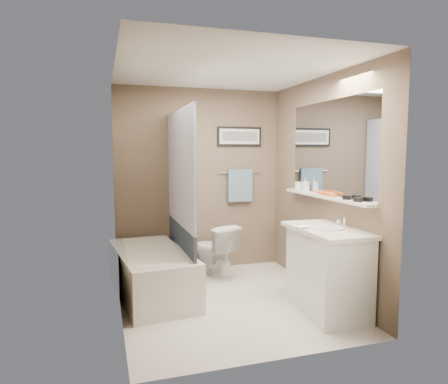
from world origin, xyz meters
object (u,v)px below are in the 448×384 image
object	(u,v)px
toilet	(214,250)
vanity	(327,272)
candle_bowl_near	(358,200)
hair_brush_front	(329,194)
hair_brush_back	(322,192)
glass_jar	(298,186)
candle_bowl_far	(347,197)
bathtub	(152,273)
soap_bottle	(305,184)

from	to	relation	value
toilet	vanity	distance (m)	1.60
candle_bowl_near	hair_brush_front	xyz separation A→B (m)	(0.00, 0.50, 0.00)
vanity	hair_brush_back	size ratio (longest dim) A/B	4.09
hair_brush_back	glass_jar	world-z (taller)	glass_jar
hair_brush_back	candle_bowl_far	bearing A→B (deg)	-90.00
bathtub	toilet	size ratio (longest dim) A/B	2.22
candle_bowl_near	hair_brush_back	xyz separation A→B (m)	(0.00, 0.65, 0.00)
toilet	candle_bowl_near	world-z (taller)	candle_bowl_near
hair_brush_back	glass_jar	xyz separation A→B (m)	(0.00, 0.54, 0.03)
vanity	candle_bowl_far	bearing A→B (deg)	-1.45
toilet	hair_brush_back	bearing A→B (deg)	113.16
bathtub	hair_brush_front	size ratio (longest dim) A/B	6.82
toilet	candle_bowl_near	xyz separation A→B (m)	(0.95, -1.60, 0.80)
toilet	glass_jar	xyz separation A→B (m)	(0.95, -0.42, 0.83)
candle_bowl_near	hair_brush_front	bearing A→B (deg)	90.00
toilet	candle_bowl_near	bearing A→B (deg)	99.07
toilet	bathtub	bearing A→B (deg)	6.53
bathtub	toilet	distance (m)	0.95
hair_brush_front	soap_bottle	xyz separation A→B (m)	(0.00, 0.51, 0.06)
hair_brush_back	soap_bottle	size ratio (longest dim) A/B	1.37
candle_bowl_far	glass_jar	distance (m)	1.01
candle_bowl_near	candle_bowl_far	xyz separation A→B (m)	(0.00, 0.18, 0.00)
toilet	vanity	world-z (taller)	vanity
vanity	soap_bottle	distance (m)	1.15
toilet	glass_jar	bearing A→B (deg)	134.58
candle_bowl_far	toilet	bearing A→B (deg)	123.61
candle_bowl_far	hair_brush_back	distance (m)	0.47
candle_bowl_near	hair_brush_back	world-z (taller)	hair_brush_back
hair_brush_front	hair_brush_back	world-z (taller)	same
bathtub	hair_brush_back	bearing A→B (deg)	-22.80
glass_jar	hair_brush_back	bearing A→B (deg)	-90.00
toilet	glass_jar	world-z (taller)	glass_jar
hair_brush_back	candle_bowl_near	bearing A→B (deg)	-90.00
bathtub	candle_bowl_near	distance (m)	2.30
candle_bowl_far	soap_bottle	xyz separation A→B (m)	(0.00, 0.83, 0.06)
glass_jar	soap_bottle	bearing A→B (deg)	-90.00
glass_jar	bathtub	bearing A→B (deg)	-179.18
hair_brush_back	hair_brush_front	bearing A→B (deg)	-90.00
hair_brush_front	hair_brush_back	size ratio (longest dim) A/B	1.00
bathtub	hair_brush_front	world-z (taller)	hair_brush_front
hair_brush_back	soap_bottle	xyz separation A→B (m)	(0.00, 0.36, 0.06)
soap_bottle	candle_bowl_far	bearing A→B (deg)	-90.00
vanity	hair_brush_back	bearing A→B (deg)	71.78
toilet	hair_brush_back	distance (m)	1.57
toilet	hair_brush_front	size ratio (longest dim) A/B	3.07
toilet	soap_bottle	size ratio (longest dim) A/B	4.20
candle_bowl_far	candle_bowl_near	bearing A→B (deg)	-90.00
candle_bowl_near	soap_bottle	bearing A→B (deg)	90.00
hair_brush_front	bathtub	bearing A→B (deg)	159.84
candle_bowl_far	glass_jar	xyz separation A→B (m)	(0.00, 1.01, 0.03)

